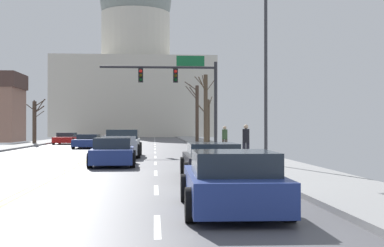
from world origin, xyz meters
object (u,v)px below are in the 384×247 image
at_px(signal_gantry, 182,83).
at_px(sedan_oncoming_00, 88,141).
at_px(street_lamp_right, 259,60).
at_px(sedan_oncoming_01, 66,139).
at_px(sedan_near_01, 113,153).
at_px(pickup_truck_near_00, 122,144).
at_px(pedestrian_01, 246,140).
at_px(sedan_near_03, 232,182).
at_px(sedan_oncoming_02, 113,136).
at_px(pedestrian_00, 225,138).
at_px(sedan_near_02, 212,161).

xyz_separation_m(signal_gantry, sedan_oncoming_00, (-7.30, 7.94, -4.14)).
bearing_deg(sedan_oncoming_00, street_lamp_right, -64.91).
bearing_deg(sedan_oncoming_01, street_lamp_right, -66.87).
xyz_separation_m(signal_gantry, sedan_near_01, (-3.73, -11.75, -4.10)).
distance_m(pickup_truck_near_00, sedan_oncoming_00, 13.14).
bearing_deg(sedan_oncoming_00, pedestrian_01, -60.91).
relative_size(sedan_near_01, sedan_oncoming_01, 0.97).
bearing_deg(sedan_near_03, sedan_near_01, 105.07).
distance_m(street_lamp_right, sedan_oncoming_02, 45.18).
xyz_separation_m(street_lamp_right, sedan_oncoming_02, (-9.71, 43.94, -4.05)).
height_order(signal_gantry, sedan_near_01, signal_gantry).
xyz_separation_m(street_lamp_right, sedan_near_03, (-2.89, -11.32, -4.00)).
bearing_deg(pedestrian_00, sedan_near_02, -99.42).
xyz_separation_m(sedan_near_01, sedan_near_02, (3.78, -5.93, -0.01)).
bearing_deg(sedan_oncoming_01, pickup_truck_near_00, -72.96).
height_order(sedan_near_02, pedestrian_01, pedestrian_01).
height_order(sedan_oncoming_01, pedestrian_01, pedestrian_01).
distance_m(sedan_oncoming_01, sedan_oncoming_02, 13.29).
relative_size(signal_gantry, sedan_oncoming_00, 1.77).
relative_size(sedan_oncoming_02, pedestrian_01, 2.61).
height_order(street_lamp_right, sedan_oncoming_00, street_lamp_right).
bearing_deg(pedestrian_01, signal_gantry, 104.77).
bearing_deg(sedan_oncoming_02, sedan_near_01, -85.44).
height_order(sedan_oncoming_00, sedan_oncoming_01, sedan_oncoming_01).
height_order(signal_gantry, sedan_oncoming_00, signal_gantry).
distance_m(sedan_near_02, sedan_oncoming_02, 48.96).
xyz_separation_m(sedan_oncoming_01, pedestrian_01, (13.31, -27.82, 0.54)).
relative_size(street_lamp_right, sedan_near_03, 1.75).
bearing_deg(street_lamp_right, sedan_near_01, 167.26).
height_order(signal_gantry, sedan_near_02, signal_gantry).
bearing_deg(sedan_oncoming_02, street_lamp_right, -77.53).
bearing_deg(sedan_near_01, sedan_near_03, -74.93).
distance_m(street_lamp_right, sedan_oncoming_01, 34.11).
bearing_deg(pedestrian_01, sedan_near_01, -163.26).
bearing_deg(sedan_near_01, sedan_oncoming_00, 100.27).
distance_m(sedan_near_02, sedan_oncoming_01, 37.23).
relative_size(signal_gantry, sedan_oncoming_02, 1.78).
distance_m(sedan_oncoming_02, pedestrian_00, 35.14).
xyz_separation_m(sedan_near_02, sedan_near_03, (-0.34, -6.83, 0.01)).
bearing_deg(pedestrian_01, street_lamp_right, -90.11).
relative_size(sedan_oncoming_02, pedestrian_00, 2.71).
xyz_separation_m(sedan_oncoming_01, pedestrian_00, (13.19, -21.01, 0.51)).
bearing_deg(sedan_near_02, street_lamp_right, 60.50).
relative_size(sedan_near_03, pedestrian_00, 2.60).
xyz_separation_m(signal_gantry, street_lamp_right, (2.59, -13.17, -0.09)).
xyz_separation_m(signal_gantry, sedan_oncoming_02, (-7.13, 30.77, -4.14)).
height_order(sedan_oncoming_00, pedestrian_00, pedestrian_00).
distance_m(sedan_near_01, sedan_oncoming_01, 30.53).
bearing_deg(street_lamp_right, pedestrian_00, 90.66).
xyz_separation_m(signal_gantry, pedestrian_00, (2.47, -3.04, -3.63)).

